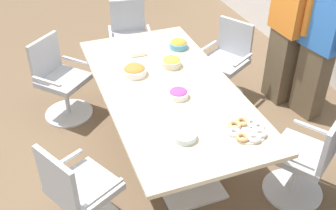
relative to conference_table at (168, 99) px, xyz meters
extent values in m
cube|color=brown|center=(0.00, 0.00, -0.63)|extent=(10.00, 10.00, 0.01)
cube|color=#CCB793|center=(0.00, 0.00, 0.10)|extent=(2.40, 1.20, 0.04)
cube|color=silver|center=(-0.55, 0.00, -0.61)|extent=(0.56, 0.56, 0.02)
cylinder|color=silver|center=(-0.55, 0.00, -0.26)|extent=(0.09, 0.09, 0.69)
cube|color=silver|center=(0.55, 0.00, -0.61)|extent=(0.56, 0.56, 0.02)
cylinder|color=silver|center=(0.55, 0.00, -0.26)|extent=(0.09, 0.09, 0.69)
cylinder|color=silver|center=(0.95, 0.86, -0.61)|extent=(0.75, 0.75, 0.02)
cylinder|color=silver|center=(0.95, 0.86, -0.40)|extent=(0.05, 0.05, 0.41)
cube|color=#ADB2BC|center=(0.95, 0.86, -0.17)|extent=(0.64, 0.64, 0.06)
cube|color=#ADB2BC|center=(1.13, 0.97, 0.07)|extent=(0.27, 0.39, 0.42)
cube|color=silver|center=(1.09, 0.65, -0.05)|extent=(0.32, 0.23, 0.02)
cube|color=silver|center=(0.82, 1.06, -0.05)|extent=(0.32, 0.23, 0.02)
cylinder|color=silver|center=(-0.69, 0.95, -0.61)|extent=(0.74, 0.74, 0.02)
cylinder|color=silver|center=(-0.69, 0.95, -0.40)|extent=(0.05, 0.05, 0.41)
cube|color=#ADB2BC|center=(-0.69, 0.95, -0.17)|extent=(0.63, 0.63, 0.06)
cube|color=#ADB2BC|center=(-0.79, 1.14, 0.07)|extent=(0.40, 0.25, 0.42)
cube|color=silver|center=(-0.48, 1.08, -0.05)|extent=(0.21, 0.33, 0.02)
cube|color=silver|center=(-0.90, 0.83, -0.05)|extent=(0.21, 0.33, 0.02)
cylinder|color=silver|center=(-1.64, 0.10, -0.61)|extent=(0.63, 0.63, 0.02)
cylinder|color=silver|center=(-1.64, 0.10, -0.40)|extent=(0.05, 0.05, 0.41)
cube|color=#ADB2BC|center=(-1.64, 0.10, -0.17)|extent=(0.54, 0.54, 0.06)
cube|color=#ADB2BC|center=(-1.85, 0.14, 0.07)|extent=(0.12, 0.44, 0.42)
cube|color=silver|center=(-1.60, 0.34, -0.05)|extent=(0.37, 0.10, 0.02)
cube|color=silver|center=(-1.69, -0.14, -0.05)|extent=(0.37, 0.10, 0.02)
cylinder|color=silver|center=(-0.95, -0.86, -0.61)|extent=(0.76, 0.76, 0.02)
cylinder|color=silver|center=(-0.95, -0.86, -0.40)|extent=(0.05, 0.05, 0.41)
cube|color=#ADB2BC|center=(-0.95, -0.86, -0.17)|extent=(0.65, 0.65, 0.06)
cube|color=#ADB2BC|center=(-1.11, -1.00, 0.07)|extent=(0.32, 0.35, 0.42)
cube|color=silver|center=(-1.12, -0.67, -0.05)|extent=(0.29, 0.27, 0.02)
cube|color=silver|center=(-0.79, -1.04, -0.05)|extent=(0.29, 0.27, 0.02)
cylinder|color=silver|center=(0.69, -0.95, -0.40)|extent=(0.05, 0.05, 0.41)
cube|color=#ADB2BC|center=(0.69, -0.95, -0.17)|extent=(0.62, 0.62, 0.06)
cube|color=#ADB2BC|center=(0.79, -1.14, 0.07)|extent=(0.41, 0.24, 0.42)
cube|color=silver|center=(0.47, -1.07, -0.05)|extent=(0.20, 0.34, 0.02)
cube|color=silver|center=(0.91, -0.84, -0.05)|extent=(0.20, 0.34, 0.02)
cube|color=brown|center=(-0.42, 1.56, -0.19)|extent=(0.33, 0.22, 0.87)
cube|color=orange|center=(-0.42, 1.56, 0.60)|extent=(0.45, 0.24, 0.69)
cylinder|color=orange|center=(-0.16, 1.57, 0.63)|extent=(0.08, 0.08, 0.62)
cube|color=brown|center=(-0.04, 1.70, -0.21)|extent=(0.35, 0.25, 0.83)
cube|color=blue|center=(-0.04, 1.70, 0.53)|extent=(0.47, 0.29, 0.66)
cylinder|color=blue|center=(-0.30, 1.66, 0.57)|extent=(0.09, 0.09, 0.59)
cylinder|color=white|center=(-0.33, -0.22, 0.16)|extent=(0.24, 0.24, 0.07)
ellipsoid|color=#AD702D|center=(-0.33, -0.22, 0.19)|extent=(0.21, 0.21, 0.06)
cylinder|color=white|center=(0.18, 0.03, 0.15)|extent=(0.18, 0.18, 0.06)
ellipsoid|color=#9E3D8E|center=(0.18, 0.03, 0.18)|extent=(0.16, 0.16, 0.05)
cylinder|color=#4C9EC6|center=(-0.70, 0.38, 0.16)|extent=(0.20, 0.20, 0.07)
ellipsoid|color=orange|center=(-0.70, 0.38, 0.19)|extent=(0.18, 0.18, 0.06)
cylinder|color=beige|center=(-0.36, 0.17, 0.16)|extent=(0.20, 0.20, 0.07)
ellipsoid|color=yellow|center=(-0.36, 0.17, 0.20)|extent=(0.17, 0.17, 0.06)
cylinder|color=white|center=(0.84, 0.36, 0.13)|extent=(0.31, 0.31, 0.01)
torus|color=white|center=(0.94, 0.36, 0.15)|extent=(0.11, 0.11, 0.03)
torus|color=white|center=(0.91, 0.44, 0.15)|extent=(0.11, 0.11, 0.03)
torus|color=white|center=(0.83, 0.46, 0.15)|extent=(0.11, 0.11, 0.03)
torus|color=white|center=(0.77, 0.44, 0.15)|extent=(0.11, 0.11, 0.03)
torus|color=tan|center=(0.73, 0.37, 0.15)|extent=(0.11, 0.11, 0.03)
torus|color=tan|center=(0.75, 0.29, 0.15)|extent=(0.11, 0.11, 0.03)
torus|color=white|center=(0.83, 0.25, 0.15)|extent=(0.11, 0.11, 0.03)
torus|color=tan|center=(0.91, 0.28, 0.15)|extent=(0.11, 0.11, 0.03)
cylinder|color=white|center=(0.74, -0.14, 0.13)|extent=(0.18, 0.18, 0.01)
cylinder|color=silver|center=(0.74, -0.14, 0.13)|extent=(0.18, 0.18, 0.01)
cylinder|color=white|center=(0.74, -0.14, 0.14)|extent=(0.18, 0.18, 0.01)
cylinder|color=silver|center=(0.74, -0.14, 0.15)|extent=(0.18, 0.18, 0.01)
cylinder|color=white|center=(0.74, -0.14, 0.15)|extent=(0.18, 0.18, 0.01)
cylinder|color=silver|center=(0.74, -0.14, 0.16)|extent=(0.18, 0.18, 0.01)
cylinder|color=white|center=(0.74, -0.14, 0.16)|extent=(0.18, 0.18, 0.01)
cylinder|color=silver|center=(0.74, -0.14, 0.17)|extent=(0.18, 0.18, 0.01)
cylinder|color=white|center=(0.74, -0.14, 0.18)|extent=(0.18, 0.18, 0.01)
cube|color=white|center=(-0.73, -0.08, 0.15)|extent=(0.16, 0.16, 0.06)
camera|label=1|loc=(3.01, -1.13, 2.22)|focal=44.10mm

